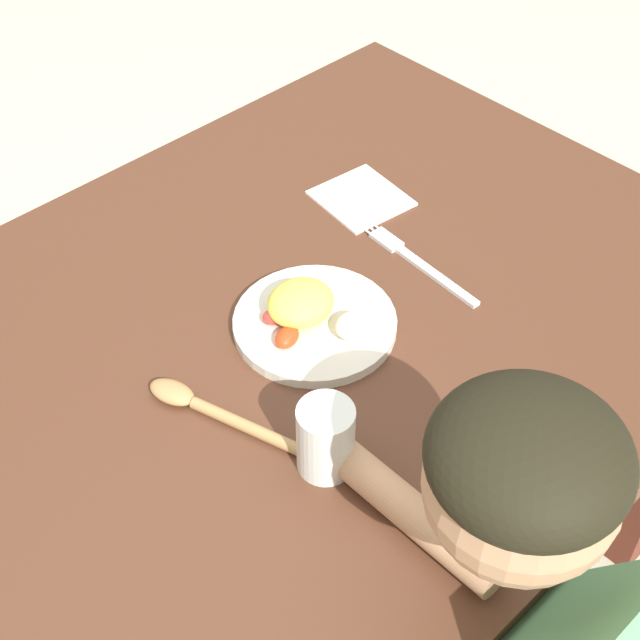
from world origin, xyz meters
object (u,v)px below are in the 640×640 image
at_px(plate, 312,318).
at_px(fork, 413,259).
at_px(drinking_cup, 326,438).
at_px(spoon, 213,411).

distance_m(plate, fork, 0.19).
xyz_separation_m(fork, drinking_cup, (-0.32, -0.16, 0.04)).
distance_m(fork, drinking_cup, 0.36).
bearing_deg(drinking_cup, fork, 26.81).
height_order(spoon, drinking_cup, drinking_cup).
relative_size(fork, drinking_cup, 2.66).
height_order(fork, spoon, spoon).
height_order(plate, fork, plate).
bearing_deg(fork, spoon, 97.40).
relative_size(plate, spoon, 0.93).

